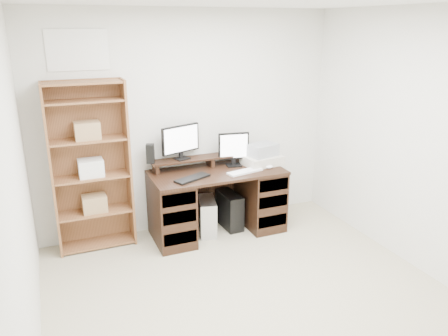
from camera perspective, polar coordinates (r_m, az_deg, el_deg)
room at (r=3.27m, az=6.39°, el=-0.99°), size 3.54×4.04×2.54m
desk at (r=5.04m, az=-0.93°, el=-4.28°), size 1.50×0.70×0.75m
riser_shelf at (r=5.07m, az=-1.82°, el=1.30°), size 1.40×0.22×0.12m
monitor_wide at (r=4.92m, az=-5.69°, el=3.61°), size 0.47×0.20×0.39m
monitor_small at (r=5.05m, az=1.27°, el=2.64°), size 0.36×0.16×0.39m
speaker at (r=4.84m, az=-9.61°, el=1.86°), size 0.11×0.11×0.21m
keyboard_black at (r=4.66m, az=-4.15°, el=-1.35°), size 0.43×0.29×0.02m
keyboard_white at (r=4.87m, az=2.74°, el=-0.47°), size 0.43×0.21×0.02m
mouse at (r=5.03m, az=5.95°, el=0.15°), size 0.10×0.07×0.04m
printer at (r=5.15m, az=5.00°, el=1.05°), size 0.47×0.37×0.11m
basket at (r=5.12m, az=5.03°, el=2.38°), size 0.37×0.31×0.14m
tower_silver at (r=5.09m, az=-2.21°, el=-6.29°), size 0.28×0.45×0.41m
tower_black at (r=5.23m, az=0.73°, el=-5.51°), size 0.20×0.43×0.42m
bookshelf at (r=4.77m, az=-17.04°, el=0.32°), size 0.80×0.30×1.80m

